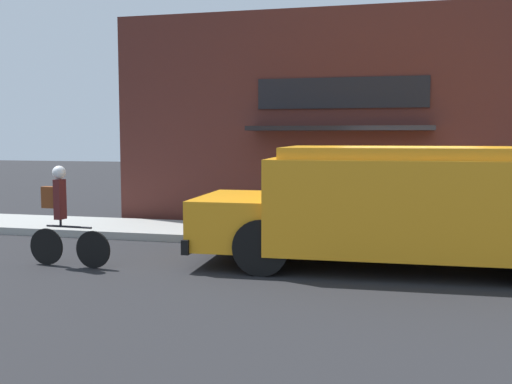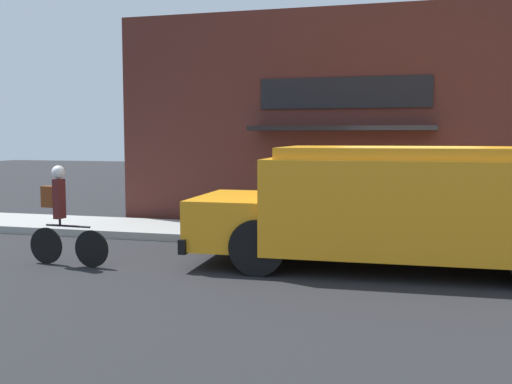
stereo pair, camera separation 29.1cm
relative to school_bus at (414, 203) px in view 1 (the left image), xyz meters
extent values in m
plane|color=#232326|center=(-0.09, 1.29, -1.08)|extent=(70.00, 70.00, 0.00)
cube|color=#999993|center=(-0.09, 2.30, -1.00)|extent=(28.00, 2.03, 0.16)
cube|color=#4C231E|center=(-0.09, 3.67, 1.46)|extent=(13.88, 0.18, 5.07)
cube|color=black|center=(-1.56, 3.56, 2.07)|extent=(3.84, 0.05, 0.69)
cube|color=black|center=(-1.56, 3.12, 1.27)|extent=(4.03, 0.92, 0.10)
cube|color=orange|center=(0.35, 0.01, -0.01)|extent=(5.41, 2.54, 1.51)
cube|color=orange|center=(-2.96, -0.09, -0.35)|extent=(1.36, 2.22, 0.83)
cube|color=orange|center=(0.35, 0.01, 0.83)|extent=(4.97, 2.34, 0.18)
cube|color=black|center=(-3.56, -0.11, -0.67)|extent=(0.19, 2.33, 0.24)
cube|color=red|center=(-1.16, 1.40, 0.06)|extent=(0.04, 0.44, 0.44)
cylinder|color=black|center=(-2.38, 0.95, -0.63)|extent=(0.90, 0.29, 0.89)
cylinder|color=black|center=(-2.31, -1.10, -0.63)|extent=(0.90, 0.29, 0.89)
cylinder|color=black|center=(-5.13, -1.28, -0.77)|extent=(0.62, 0.08, 0.62)
cylinder|color=black|center=(-6.03, -1.22, -0.77)|extent=(0.62, 0.08, 0.62)
cylinder|color=black|center=(-5.58, -1.25, -0.40)|extent=(0.86, 0.09, 0.04)
cylinder|color=black|center=(-5.73, -1.24, -0.34)|extent=(0.04, 0.04, 0.12)
cube|color=#561E1E|center=(-5.73, -1.24, 0.05)|extent=(0.13, 0.21, 0.67)
sphere|color=white|center=(-5.73, -1.24, 0.50)|extent=(0.22, 0.22, 0.22)
cube|color=brown|center=(-5.92, -1.23, 0.08)|extent=(0.27, 0.16, 0.36)
cylinder|color=slate|center=(1.72, 2.82, -0.54)|extent=(0.48, 0.48, 0.75)
cylinder|color=black|center=(1.72, 2.82, -0.15)|extent=(0.49, 0.49, 0.04)
camera|label=1|loc=(-0.19, -10.10, 1.11)|focal=42.00mm
camera|label=2|loc=(0.09, -10.02, 1.11)|focal=42.00mm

